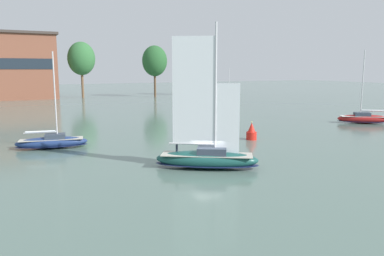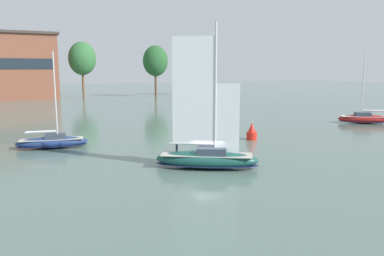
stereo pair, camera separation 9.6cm
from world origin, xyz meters
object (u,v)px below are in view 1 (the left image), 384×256
tree_shore_left (198,63)px  sailboat_main (207,157)px  sailboat_moored_outer_mooring (228,105)px  tree_shore_right (81,59)px  sailboat_moored_mid_channel (364,118)px  sailboat_moored_near_marina (189,97)px  tree_shore_center (155,61)px  sailboat_moored_far_slip (52,142)px  channel_buoy (251,132)px

tree_shore_left → sailboat_main: 94.07m
sailboat_main → sailboat_moored_outer_mooring: 52.51m
tree_shore_left → tree_shore_right: bearing=168.9°
sailboat_moored_mid_channel → tree_shore_right: bearing=111.9°
sailboat_moored_near_marina → sailboat_moored_mid_channel: (4.56, -56.60, 0.25)m
tree_shore_center → sailboat_moored_mid_channel: (9.98, -70.23, -10.46)m
tree_shore_center → sailboat_moored_outer_mooring: bearing=-86.2°
sailboat_moored_near_marina → sailboat_moored_mid_channel: bearing=-85.4°
tree_shore_center → tree_shore_right: tree_shore_right is taller
tree_shore_left → sailboat_moored_near_marina: tree_shore_left is taller
sailboat_main → sailboat_moored_mid_channel: sailboat_main is taller
tree_shore_center → sailboat_moored_far_slip: 78.85m
tree_shore_center → channel_buoy: 76.07m
tree_shore_left → sailboat_moored_outer_mooring: size_ratio=1.71×
sailboat_moored_mid_channel → sailboat_moored_far_slip: size_ratio=1.10×
tree_shore_center → sailboat_moored_mid_channel: 71.70m
tree_shore_right → sailboat_moored_mid_channel: size_ratio=1.44×
sailboat_moored_near_marina → sailboat_moored_far_slip: sailboat_moored_far_slip is taller
sailboat_main → tree_shore_right: bearing=86.6°
sailboat_moored_near_marina → sailboat_moored_mid_channel: sailboat_moored_mid_channel is taller
tree_shore_left → tree_shore_right: 37.42m
sailboat_main → sailboat_moored_near_marina: size_ratio=1.57×
sailboat_moored_near_marina → tree_shore_left: bearing=53.6°
sailboat_main → sailboat_moored_far_slip: bearing=127.3°
tree_shore_left → channel_buoy: bearing=-112.4°
sailboat_moored_near_marina → channel_buoy: (-20.40, -60.24, 0.38)m
sailboat_main → sailboat_moored_mid_channel: bearing=19.8°
tree_shore_center → channel_buoy: size_ratio=6.90×
sailboat_moored_near_marina → tree_shore_center: bearing=111.7°
sailboat_main → sailboat_moored_outer_mooring: sailboat_main is taller
sailboat_moored_far_slip → channel_buoy: bearing=-13.7°
tree_shore_left → sailboat_moored_near_marina: 19.90m
tree_shore_right → sailboat_moored_far_slip: 78.24m
tree_shore_right → sailboat_main: bearing=-93.4°
sailboat_moored_outer_mooring → sailboat_main: bearing=-123.8°
sailboat_main → channel_buoy: 15.01m
tree_shore_left → sailboat_moored_far_slip: bearing=-128.1°
sailboat_moored_outer_mooring → channel_buoy: bearing=-117.3°
sailboat_moored_mid_channel → channel_buoy: sailboat_moored_mid_channel is taller
sailboat_moored_outer_mooring → channel_buoy: size_ratio=3.83×
sailboat_moored_near_marina → channel_buoy: bearing=-108.7°
sailboat_moored_near_marina → sailboat_moored_mid_channel: 56.78m
sailboat_moored_far_slip → sailboat_moored_outer_mooring: size_ratio=1.20×
tree_shore_center → sailboat_moored_mid_channel: tree_shore_center is taller
tree_shore_right → sailboat_main: tree_shore_right is taller
sailboat_moored_near_marina → channel_buoy: size_ratio=3.48×
tree_shore_center → sailboat_moored_outer_mooring: tree_shore_center is taller
sailboat_moored_near_marina → sailboat_moored_outer_mooring: (-2.77, -26.14, 0.05)m
tree_shore_center → sailboat_moored_outer_mooring: 41.26m
sailboat_moored_near_marina → sailboat_moored_outer_mooring: 26.29m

